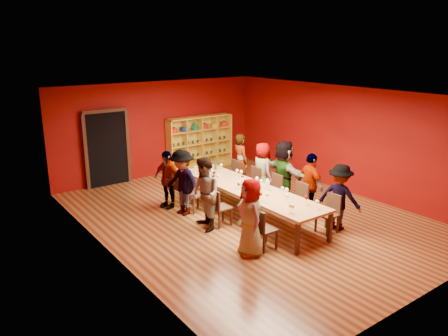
% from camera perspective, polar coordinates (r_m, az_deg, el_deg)
% --- Properties ---
extents(room_shell, '(7.10, 9.10, 3.04)m').
position_cam_1_polar(room_shell, '(10.42, 3.24, 1.36)').
color(room_shell, '#5B3218').
rests_on(room_shell, ground).
extents(tasting_table, '(1.10, 4.50, 0.75)m').
position_cam_1_polar(tasting_table, '(10.65, 3.17, -2.81)').
color(tasting_table, '#B27F4A').
rests_on(tasting_table, ground).
extents(doorway, '(1.40, 0.17, 2.30)m').
position_cam_1_polar(doorway, '(13.39, -15.08, 2.47)').
color(doorway, black).
rests_on(doorway, ground).
extents(shelving_unit, '(2.40, 0.40, 1.80)m').
position_cam_1_polar(shelving_unit, '(14.73, -3.24, 3.64)').
color(shelving_unit, gold).
rests_on(shelving_unit, ground).
extents(chair_person_left_0, '(0.42, 0.42, 0.89)m').
position_cam_1_polar(chair_person_left_0, '(9.05, 5.01, -7.72)').
color(chair_person_left_0, '#321B10').
rests_on(chair_person_left_0, ground).
extents(person_left_0, '(0.63, 0.87, 1.60)m').
position_cam_1_polar(person_left_0, '(8.74, 3.50, -6.41)').
color(person_left_0, '#5270A9').
rests_on(person_left_0, ground).
extents(chair_person_left_2, '(0.42, 0.42, 0.89)m').
position_cam_1_polar(chair_person_left_2, '(10.17, -0.74, -4.91)').
color(chair_person_left_2, '#321B10').
rests_on(chair_person_left_2, ground).
extents(person_left_2, '(0.65, 0.92, 1.70)m').
position_cam_1_polar(person_left_2, '(9.85, -2.58, -3.45)').
color(person_left_2, '#597DB7').
rests_on(person_left_2, ground).
extents(chair_person_left_3, '(0.42, 0.42, 0.89)m').
position_cam_1_polar(chair_person_left_3, '(11.04, -4.07, -3.25)').
color(chair_person_left_3, '#321B10').
rests_on(chair_person_left_3, ground).
extents(person_left_3, '(0.63, 1.13, 1.65)m').
position_cam_1_polar(person_left_3, '(10.78, -5.48, -1.90)').
color(person_left_3, '#141538').
rests_on(person_left_3, ground).
extents(chair_person_left_4, '(0.42, 0.42, 0.89)m').
position_cam_1_polar(chair_person_left_4, '(11.57, -5.80, -2.38)').
color(chair_person_left_4, '#321B10').
rests_on(chair_person_left_4, ground).
extents(person_left_4, '(0.63, 0.96, 1.51)m').
position_cam_1_polar(person_left_4, '(11.32, -7.43, -1.47)').
color(person_left_4, '#121A32').
rests_on(person_left_4, ground).
extents(chair_person_right_0, '(0.42, 0.42, 0.89)m').
position_cam_1_polar(chair_person_right_0, '(10.13, 13.67, -5.49)').
color(chair_person_right_0, '#321B10').
rests_on(chair_person_right_0, ground).
extents(person_right_0, '(0.73, 1.07, 1.53)m').
position_cam_1_polar(person_right_0, '(10.25, 14.86, -3.69)').
color(person_right_0, '#D38E8E').
rests_on(person_right_0, ground).
extents(chair_person_right_1, '(0.42, 0.42, 0.89)m').
position_cam_1_polar(chair_person_right_1, '(10.73, 9.75, -4.03)').
color(chair_person_right_1, '#321B10').
rests_on(chair_person_right_1, ground).
extents(person_right_1, '(0.58, 0.98, 1.58)m').
position_cam_1_polar(person_right_1, '(10.90, 11.22, -2.16)').
color(person_right_1, '#515156').
rests_on(person_right_1, ground).
extents(chair_person_right_2, '(0.42, 0.42, 0.89)m').
position_cam_1_polar(chair_person_right_2, '(11.33, 6.52, -2.81)').
color(chair_person_right_2, '#321B10').
rests_on(chair_person_right_2, ground).
extents(person_right_2, '(0.68, 1.66, 1.74)m').
position_cam_1_polar(person_right_2, '(11.44, 7.84, -0.70)').
color(person_right_2, silver).
rests_on(person_right_2, ground).
extents(chair_person_right_3, '(0.42, 0.42, 0.89)m').
position_cam_1_polar(chair_person_right_3, '(11.93, 3.79, -1.77)').
color(chair_person_right_3, '#321B10').
rests_on(chair_person_right_3, ground).
extents(person_right_3, '(0.52, 0.80, 1.53)m').
position_cam_1_polar(person_right_3, '(12.05, 5.00, -0.26)').
color(person_right_3, '#526CA9').
rests_on(person_right_3, ground).
extents(chair_person_right_4, '(0.42, 0.42, 0.89)m').
position_cam_1_polar(chair_person_right_4, '(12.59, 1.19, -0.77)').
color(chair_person_right_4, '#321B10').
rests_on(chair_person_right_4, ground).
extents(person_right_4, '(0.48, 0.63, 1.64)m').
position_cam_1_polar(person_right_4, '(12.66, 2.18, 0.84)').
color(person_right_4, white).
rests_on(person_right_4, ground).
extents(wine_glass_0, '(0.09, 0.09, 0.22)m').
position_cam_1_polar(wine_glass_0, '(10.02, 8.19, -2.91)').
color(wine_glass_0, white).
rests_on(wine_glass_0, tasting_table).
extents(wine_glass_1, '(0.08, 0.08, 0.19)m').
position_cam_1_polar(wine_glass_1, '(10.95, 2.44, -1.21)').
color(wine_glass_1, white).
rests_on(wine_glass_1, tasting_table).
extents(wine_glass_2, '(0.08, 0.08, 0.21)m').
position_cam_1_polar(wine_glass_2, '(11.35, 2.27, -0.54)').
color(wine_glass_2, white).
rests_on(wine_glass_2, tasting_table).
extents(wine_glass_3, '(0.09, 0.09, 0.22)m').
position_cam_1_polar(wine_glass_3, '(10.10, 7.65, -2.75)').
color(wine_glass_3, white).
rests_on(wine_glass_3, tasting_table).
extents(wine_glass_4, '(0.08, 0.08, 0.20)m').
position_cam_1_polar(wine_glass_4, '(10.65, 4.86, -1.74)').
color(wine_glass_4, white).
rests_on(wine_glass_4, tasting_table).
extents(wine_glass_5, '(0.08, 0.08, 0.20)m').
position_cam_1_polar(wine_glass_5, '(9.13, 8.69, -4.92)').
color(wine_glass_5, white).
rests_on(wine_glass_5, tasting_table).
extents(wine_glass_6, '(0.08, 0.08, 0.19)m').
position_cam_1_polar(wine_glass_6, '(12.02, -0.37, 0.34)').
color(wine_glass_6, white).
rests_on(wine_glass_6, tasting_table).
extents(wine_glass_7, '(0.08, 0.08, 0.20)m').
position_cam_1_polar(wine_glass_7, '(10.82, 4.32, -1.41)').
color(wine_glass_7, white).
rests_on(wine_glass_7, tasting_table).
extents(wine_glass_8, '(0.08, 0.08, 0.20)m').
position_cam_1_polar(wine_glass_8, '(9.10, 8.96, -5.02)').
color(wine_glass_8, white).
rests_on(wine_glass_8, tasting_table).
extents(wine_glass_9, '(0.09, 0.09, 0.22)m').
position_cam_1_polar(wine_glass_9, '(11.23, -1.30, -0.67)').
color(wine_glass_9, white).
rests_on(wine_glass_9, tasting_table).
extents(wine_glass_10, '(0.08, 0.08, 0.21)m').
position_cam_1_polar(wine_glass_10, '(12.23, -1.61, 0.69)').
color(wine_glass_10, white).
rests_on(wine_glass_10, tasting_table).
extents(wine_glass_11, '(0.08, 0.08, 0.21)m').
position_cam_1_polar(wine_glass_11, '(9.68, 8.22, -3.64)').
color(wine_glass_11, white).
rests_on(wine_glass_11, tasting_table).
extents(wine_glass_12, '(0.07, 0.07, 0.18)m').
position_cam_1_polar(wine_glass_12, '(9.77, 4.83, -3.47)').
color(wine_glass_12, white).
rests_on(wine_glass_12, tasting_table).
extents(wine_glass_13, '(0.08, 0.08, 0.20)m').
position_cam_1_polar(wine_glass_13, '(9.44, 12.05, -4.40)').
color(wine_glass_13, white).
rests_on(wine_glass_13, tasting_table).
extents(wine_glass_14, '(0.08, 0.08, 0.21)m').
position_cam_1_polar(wine_glass_14, '(11.45, 1.72, -0.39)').
color(wine_glass_14, white).
rests_on(wine_glass_14, tasting_table).
extents(wine_glass_15, '(0.07, 0.07, 0.19)m').
position_cam_1_polar(wine_glass_15, '(11.83, -3.78, 0.06)').
color(wine_glass_15, white).
rests_on(wine_glass_15, tasting_table).
extents(wine_glass_16, '(0.09, 0.09, 0.21)m').
position_cam_1_polar(wine_glass_16, '(10.97, -0.80, -1.09)').
color(wine_glass_16, white).
rests_on(wine_glass_16, tasting_table).
extents(wine_glass_17, '(0.09, 0.09, 0.22)m').
position_cam_1_polar(wine_glass_17, '(10.24, 4.46, -2.35)').
color(wine_glass_17, white).
rests_on(wine_glass_17, tasting_table).
extents(wine_glass_18, '(0.09, 0.09, 0.22)m').
position_cam_1_polar(wine_glass_18, '(9.61, 10.71, -3.85)').
color(wine_glass_18, white).
rests_on(wine_glass_18, tasting_table).
extents(wine_glass_19, '(0.08, 0.08, 0.21)m').
position_cam_1_polar(wine_glass_19, '(10.42, 2.03, -2.05)').
color(wine_glass_19, white).
rests_on(wine_glass_19, tasting_table).
extents(wine_glass_20, '(0.08, 0.08, 0.19)m').
position_cam_1_polar(wine_glass_20, '(10.41, 1.92, -2.15)').
color(wine_glass_20, white).
rests_on(wine_glass_20, tasting_table).
extents(wine_glass_21, '(0.07, 0.07, 0.18)m').
position_cam_1_polar(wine_glass_21, '(11.66, -2.98, -0.20)').
color(wine_glass_21, white).
rests_on(wine_glass_21, tasting_table).
extents(wine_glass_22, '(0.08, 0.08, 0.20)m').
position_cam_1_polar(wine_glass_22, '(11.41, -1.55, -0.45)').
color(wine_glass_22, white).
rests_on(wine_glass_22, tasting_table).
extents(wine_glass_23, '(0.09, 0.09, 0.21)m').
position_cam_1_polar(wine_glass_23, '(9.67, 5.69, -3.56)').
color(wine_glass_23, white).
rests_on(wine_glass_23, tasting_table).
extents(spittoon_bowl, '(0.29, 0.29, 0.16)m').
position_cam_1_polar(spittoon_bowl, '(10.36, 4.17, -2.67)').
color(spittoon_bowl, '#B5B8BD').
rests_on(spittoon_bowl, tasting_table).
extents(carafe_a, '(0.12, 0.12, 0.28)m').
position_cam_1_polar(carafe_a, '(10.45, 2.43, -2.13)').
color(carafe_a, white).
rests_on(carafe_a, tasting_table).
extents(carafe_b, '(0.13, 0.13, 0.28)m').
position_cam_1_polar(carafe_b, '(10.45, 5.68, -2.22)').
color(carafe_b, white).
rests_on(carafe_b, tasting_table).
extents(wine_bottle, '(0.07, 0.07, 0.28)m').
position_cam_1_polar(wine_bottle, '(12.06, -1.12, 0.26)').
color(wine_bottle, '#153B1C').
rests_on(wine_bottle, tasting_table).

